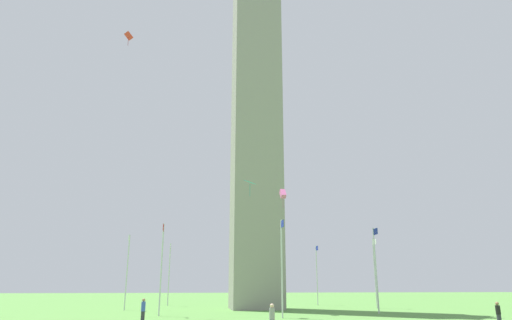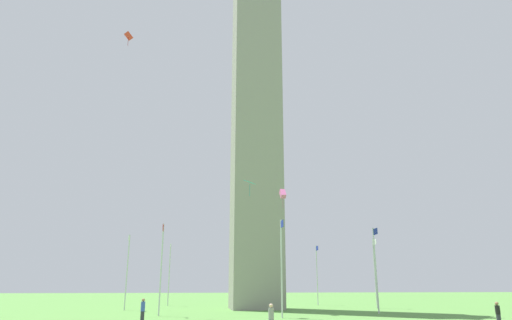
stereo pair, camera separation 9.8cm
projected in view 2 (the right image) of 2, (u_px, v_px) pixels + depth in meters
name	position (u px, v px, depth m)	size (l,w,h in m)	color
ground_plane	(256.00, 309.00, 52.93)	(260.00, 260.00, 0.00)	#548C3D
obelisk_monument	(256.00, 95.00, 60.39)	(6.06, 6.06, 55.05)	gray
flagpole_n	(282.00, 263.00, 39.70)	(1.12, 0.14, 8.51)	silver
flagpole_ne	(376.00, 266.00, 45.47)	(1.12, 0.14, 8.51)	silver
flagpole_e	(375.00, 270.00, 56.32)	(1.12, 0.14, 8.51)	silver
flagpole_se	(317.00, 272.00, 65.88)	(1.12, 0.14, 8.51)	silver
flagpole_s	(241.00, 272.00, 68.57)	(1.12, 0.14, 8.51)	silver
flagpole_sw	(169.00, 271.00, 62.80)	(1.12, 0.14, 8.51)	silver
flagpole_w	(127.00, 268.00, 51.95)	(1.12, 0.14, 8.51)	silver
flagpole_nw	(161.00, 264.00, 42.39)	(1.12, 0.14, 8.51)	silver
person_gray_shirt	(271.00, 319.00, 25.73)	(0.32, 0.32, 1.69)	#2D2D38
person_blue_shirt	(143.00, 310.00, 34.17)	(0.32, 0.32, 1.75)	#2D2D38
person_black_shirt	(498.00, 314.00, 30.59)	(0.32, 0.32, 1.62)	#2D2D38
kite_pink_box	(283.00, 194.00, 48.34)	(1.05, 0.60, 2.05)	pink
kite_cyan_diamond	(250.00, 183.00, 44.39)	(1.36, 1.34, 1.60)	#33C6D1
kite_red_diamond	(129.00, 36.00, 52.02)	(1.20, 1.17, 1.61)	red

